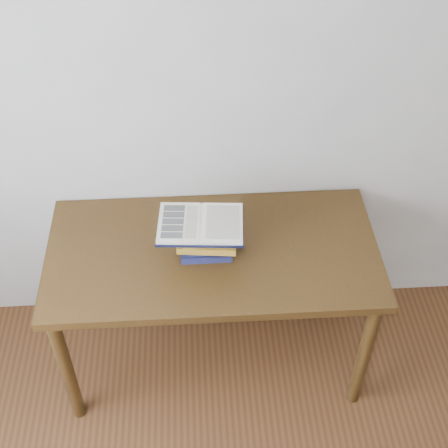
{
  "coord_description": "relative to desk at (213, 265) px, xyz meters",
  "views": [
    {
      "loc": [
        -0.1,
        -0.48,
        2.73
      ],
      "look_at": [
        0.01,
        1.34,
        0.96
      ],
      "focal_mm": 50.0,
      "sensor_mm": 36.0,
      "label": 1
    }
  ],
  "objects": [
    {
      "name": "open_book",
      "position": [
        -0.05,
        -0.01,
        0.27
      ],
      "size": [
        0.37,
        0.27,
        0.03
      ],
      "rotation": [
        0.0,
        0.0,
        -0.07
      ],
      "color": "black",
      "rests_on": "book_stack"
    },
    {
      "name": "book_stack",
      "position": [
        -0.03,
        -0.0,
        0.18
      ],
      "size": [
        0.27,
        0.2,
        0.16
      ],
      "color": "#191A4B",
      "rests_on": "desk"
    },
    {
      "name": "desk",
      "position": [
        0.0,
        0.0,
        0.0
      ],
      "size": [
        1.44,
        0.72,
        0.77
      ],
      "color": "#402A10",
      "rests_on": "ground"
    }
  ]
}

